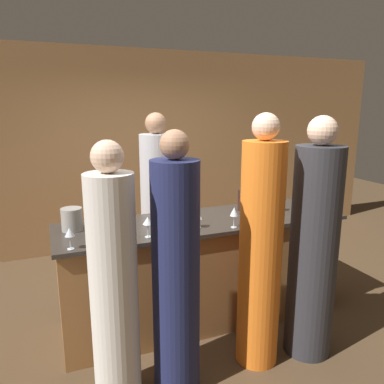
% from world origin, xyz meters
% --- Properties ---
extents(ground_plane, '(14.00, 14.00, 0.00)m').
position_xyz_m(ground_plane, '(0.00, 0.00, 0.00)').
color(ground_plane, '#4C3823').
extents(back_wall, '(8.00, 0.06, 2.80)m').
position_xyz_m(back_wall, '(0.00, 2.22, 1.40)').
color(back_wall, '#A37547').
rests_on(back_wall, ground_plane).
extents(bar_counter, '(2.68, 0.78, 0.99)m').
position_xyz_m(bar_counter, '(0.00, 0.00, 0.50)').
color(bar_counter, '#996638').
rests_on(bar_counter, ground_plane).
extents(bartender, '(0.37, 0.37, 1.96)m').
position_xyz_m(bartender, '(-0.19, 0.87, 0.91)').
color(bartender, '#B2B2B7').
rests_on(bartender, ground_plane).
extents(guest_0, '(0.38, 0.38, 1.96)m').
position_xyz_m(guest_0, '(0.61, -0.80, 0.91)').
color(guest_0, '#2D2D33').
rests_on(guest_0, ground_plane).
extents(guest_1, '(0.33, 0.33, 1.88)m').
position_xyz_m(guest_1, '(-0.55, -0.78, 0.88)').
color(guest_1, '#1E234C').
rests_on(guest_1, ground_plane).
extents(guest_2, '(0.32, 0.32, 1.83)m').
position_xyz_m(guest_2, '(-0.97, -0.75, 0.86)').
color(guest_2, silver).
rests_on(guest_2, ground_plane).
extents(guest_3, '(0.33, 0.33, 1.98)m').
position_xyz_m(guest_3, '(0.16, -0.74, 0.93)').
color(guest_3, orange).
rests_on(guest_3, ground_plane).
extents(wine_bottle_0, '(0.08, 0.08, 0.28)m').
position_xyz_m(wine_bottle_0, '(0.48, 0.15, 1.10)').
color(wine_bottle_0, black).
rests_on(wine_bottle_0, bar_counter).
extents(wine_bottle_1, '(0.07, 0.07, 0.27)m').
position_xyz_m(wine_bottle_1, '(-1.02, -0.05, 1.10)').
color(wine_bottle_1, black).
rests_on(wine_bottle_1, bar_counter).
extents(ice_bucket, '(0.18, 0.18, 0.19)m').
position_xyz_m(ice_bucket, '(-1.16, 0.13, 1.09)').
color(ice_bucket, '#9E9993').
rests_on(ice_bucket, bar_counter).
extents(wine_glass_0, '(0.07, 0.07, 0.15)m').
position_xyz_m(wine_glass_0, '(0.38, -0.29, 1.11)').
color(wine_glass_0, silver).
rests_on(wine_glass_0, bar_counter).
extents(wine_glass_1, '(0.07, 0.07, 0.17)m').
position_xyz_m(wine_glass_1, '(-1.20, -0.32, 1.12)').
color(wine_glass_1, silver).
rests_on(wine_glass_1, bar_counter).
extents(wine_glass_2, '(0.06, 0.06, 0.17)m').
position_xyz_m(wine_glass_2, '(-0.84, -0.14, 1.13)').
color(wine_glass_2, silver).
rests_on(wine_glass_2, bar_counter).
extents(wine_glass_3, '(0.08, 0.08, 0.17)m').
position_xyz_m(wine_glass_3, '(-0.60, -0.27, 1.13)').
color(wine_glass_3, silver).
rests_on(wine_glass_3, bar_counter).
extents(wine_glass_4, '(0.08, 0.08, 0.14)m').
position_xyz_m(wine_glass_4, '(-0.14, -0.20, 1.10)').
color(wine_glass_4, silver).
rests_on(wine_glass_4, bar_counter).
extents(wine_glass_5, '(0.08, 0.08, 0.14)m').
position_xyz_m(wine_glass_5, '(1.08, -0.29, 1.10)').
color(wine_glass_5, silver).
rests_on(wine_glass_5, bar_counter).
extents(wine_glass_6, '(0.07, 0.07, 0.18)m').
position_xyz_m(wine_glass_6, '(0.15, -0.31, 1.13)').
color(wine_glass_6, silver).
rests_on(wine_glass_6, bar_counter).
extents(wine_glass_7, '(0.08, 0.08, 0.16)m').
position_xyz_m(wine_glass_7, '(0.83, -0.01, 1.12)').
color(wine_glass_7, silver).
rests_on(wine_glass_7, bar_counter).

